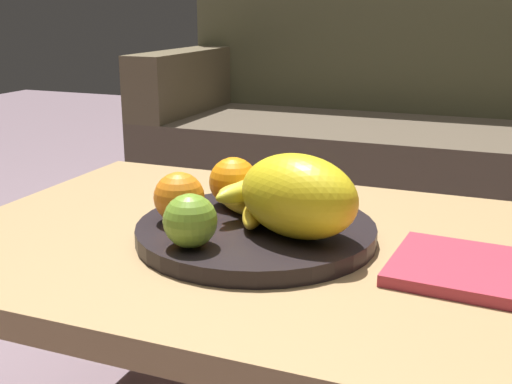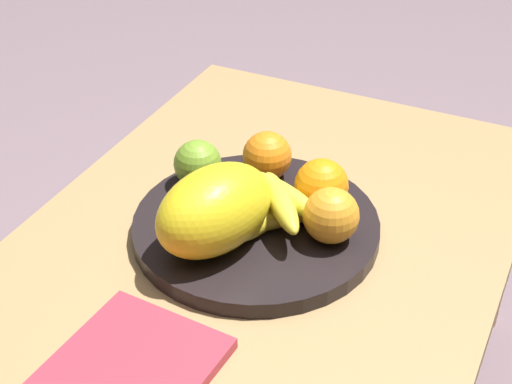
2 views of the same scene
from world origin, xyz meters
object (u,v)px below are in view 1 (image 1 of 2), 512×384
(apple_front, at_px, (190,221))
(melon_large_front, at_px, (298,196))
(fruit_bowl, at_px, (256,232))
(orange_right, at_px, (278,180))
(orange_left, at_px, (179,197))
(banana_bunch, at_px, (259,200))
(couch, at_px, (402,148))
(magazine, at_px, (490,273))
(coffee_table, at_px, (275,267))
(orange_front, at_px, (233,182))

(apple_front, bearing_deg, melon_large_front, 37.72)
(fruit_bowl, height_order, orange_right, orange_right)
(orange_left, distance_m, banana_bunch, 0.12)
(couch, bearing_deg, orange_right, -90.42)
(magazine, bearing_deg, couch, 107.75)
(fruit_bowl, distance_m, apple_front, 0.14)
(apple_front, xyz_separation_m, banana_bunch, (0.04, 0.15, -0.01))
(coffee_table, relative_size, magazine, 4.07)
(fruit_bowl, relative_size, magazine, 1.45)
(orange_right, relative_size, apple_front, 1.07)
(melon_large_front, bearing_deg, magazine, 1.40)
(orange_front, distance_m, orange_left, 0.12)
(fruit_bowl, xyz_separation_m, magazine, (0.34, -0.02, -0.00))
(melon_large_front, height_order, orange_front, melon_large_front)
(melon_large_front, xyz_separation_m, apple_front, (-0.12, -0.09, -0.02))
(melon_large_front, xyz_separation_m, orange_left, (-0.19, -0.01, -0.02))
(orange_left, xyz_separation_m, magazine, (0.45, 0.01, -0.06))
(couch, distance_m, orange_right, 1.23)
(coffee_table, height_order, orange_right, orange_right)
(orange_left, height_order, banana_bunch, orange_left)
(orange_right, bearing_deg, coffee_table, -71.69)
(coffee_table, xyz_separation_m, banana_bunch, (-0.03, 0.02, 0.10))
(coffee_table, relative_size, orange_left, 13.18)
(apple_front, bearing_deg, orange_right, 79.94)
(melon_large_front, bearing_deg, couch, 93.03)
(orange_front, height_order, orange_left, orange_front)
(couch, bearing_deg, coffee_table, -88.95)
(orange_front, xyz_separation_m, orange_right, (0.06, 0.04, -0.00))
(couch, distance_m, melon_large_front, 1.37)
(orange_right, height_order, apple_front, orange_right)
(orange_left, height_order, orange_right, orange_right)
(coffee_table, bearing_deg, couch, 91.05)
(orange_front, xyz_separation_m, orange_left, (-0.04, -0.11, -0.00))
(banana_bunch, height_order, magazine, banana_bunch)
(orange_right, distance_m, apple_front, 0.24)
(couch, relative_size, orange_left, 22.02)
(coffee_table, height_order, fruit_bowl, fruit_bowl)
(magazine, bearing_deg, orange_left, -174.47)
(orange_front, bearing_deg, magazine, -13.04)
(orange_front, height_order, banana_bunch, orange_front)
(apple_front, bearing_deg, orange_left, 126.29)
(orange_left, distance_m, orange_right, 0.18)
(fruit_bowl, bearing_deg, apple_front, -111.25)
(coffee_table, distance_m, orange_left, 0.18)
(coffee_table, bearing_deg, apple_front, -119.07)
(apple_front, distance_m, magazine, 0.40)
(fruit_bowl, bearing_deg, coffee_table, 24.85)
(magazine, bearing_deg, coffee_table, 177.75)
(fruit_bowl, xyz_separation_m, orange_right, (-0.01, 0.11, 0.05))
(orange_left, height_order, magazine, orange_left)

